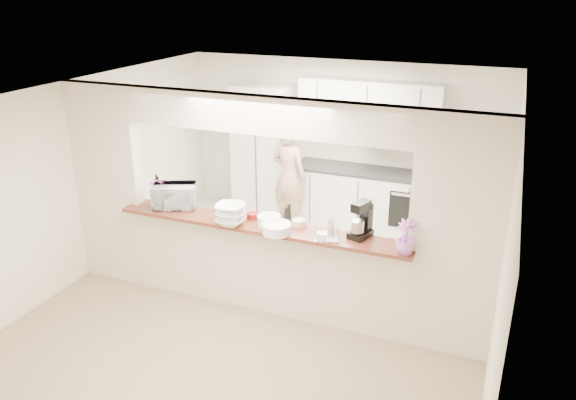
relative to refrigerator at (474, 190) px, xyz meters
The scene contains 19 objects.
floor 3.46m from the refrigerator, 127.72° to the right, with size 6.00×6.00×0.00m, color #9D836A.
tile_overlay 2.48m from the refrigerator, 151.78° to the right, with size 5.00×2.90×0.01m, color beige.
partition 3.41m from the refrigerator, 127.72° to the right, with size 5.00×0.15×2.50m.
bar_counter 3.37m from the refrigerator, 127.68° to the right, with size 3.40×0.38×1.09m.
kitchen_cabinets 2.24m from the refrigerator, behind, with size 3.15×0.62×2.25m.
refrigerator is the anchor object (origin of this frame).
flower_left 4.26m from the refrigerator, 142.18° to the right, with size 0.33×0.28×0.36m, color pink.
wine_bottle_a 4.32m from the refrigerator, 143.21° to the right, with size 0.07×0.07×0.36m.
wine_bottle_b 4.31m from the refrigerator, 143.05° to the right, with size 0.07×0.07×0.34m.
toaster_oven 4.14m from the refrigerator, 140.91° to the right, with size 0.49×0.33×0.27m, color #B9B9BE.
serving_bowls 3.69m from the refrigerator, 129.81° to the right, with size 0.32×0.32×0.23m, color white.
plate_stack_a 3.34m from the refrigerator, 125.93° to the right, with size 0.26×0.26×0.12m.
plate_stack_b 3.37m from the refrigerator, 122.35° to the right, with size 0.31×0.31×0.11m.
red_bowl 3.39m from the refrigerator, 130.56° to the right, with size 0.14×0.14×0.06m, color maroon.
tan_bowl 3.07m from the refrigerator, 122.70° to the right, with size 0.15×0.15×0.07m, color beige.
utensil_caddy 3.09m from the refrigerator, 114.06° to the right, with size 0.29×0.23×0.24m.
stand_mixer 2.79m from the refrigerator, 110.11° to the right, with size 0.25×0.30×0.40m.
flower_right 2.87m from the refrigerator, 99.13° to the right, with size 0.20×0.20×0.35m, color #B061B4.
person 2.67m from the refrigerator, behind, with size 0.59×0.39×1.63m, color tan.
Camera 1 is at (2.38, -5.15, 3.58)m, focal length 35.00 mm.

